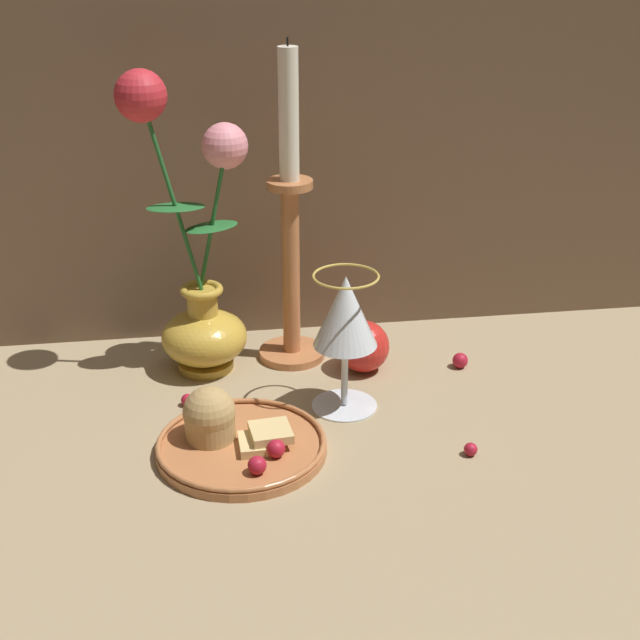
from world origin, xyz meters
name	(u,v)px	position (x,y,z in m)	size (l,w,h in m)	color
ground_plane	(279,411)	(0.00, 0.00, 0.00)	(2.40, 2.40, 0.00)	#9E8966
vase	(197,276)	(-0.09, 0.12, 0.13)	(0.15, 0.11, 0.38)	gold
plate_with_pastries	(233,436)	(-0.06, -0.08, 0.02)	(0.19, 0.19, 0.07)	#B77042
wine_glass	(345,316)	(0.08, 0.00, 0.12)	(0.08, 0.08, 0.17)	silver
candlestick	(290,240)	(0.03, 0.14, 0.16)	(0.09, 0.09, 0.41)	#B77042
apple_beside_vase	(363,346)	(0.12, 0.09, 0.03)	(0.07, 0.07, 0.08)	red
berry_near_plate	(460,360)	(0.24, 0.08, 0.01)	(0.02, 0.02, 0.02)	#AD192D
berry_front_center	(471,449)	(0.19, -0.12, 0.01)	(0.01, 0.01, 0.01)	#AD192D
berry_by_glass_stem	(187,400)	(-0.11, 0.03, 0.01)	(0.02, 0.02, 0.02)	#AD192D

